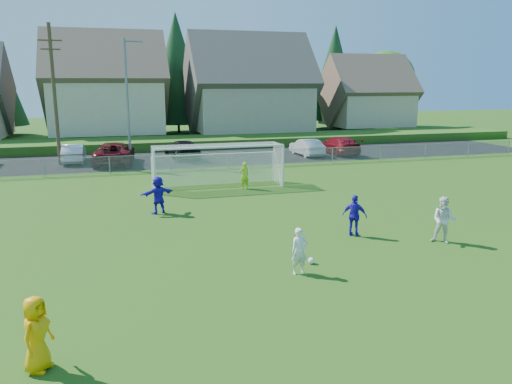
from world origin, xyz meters
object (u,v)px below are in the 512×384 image
player_white_b (444,220)px  car_c (114,153)px  referee (37,334)px  player_blue_a (355,216)px  car_f (307,147)px  car_d (183,150)px  soccer_goal (217,159)px  car_g (338,145)px  player_blue_b (158,195)px  soccer_ball (311,261)px  goalkeeper (244,175)px  car_b (74,153)px  player_white_a (299,251)px

player_white_b → car_c: 25.50m
referee → player_blue_a: referee is taller
car_c → car_f: (15.30, 0.13, -0.13)m
car_d → player_white_b: bearing=98.1°
player_blue_a → car_c: player_blue_a is taller
player_white_b → car_f: player_white_b is taller
referee → car_d: referee is taller
player_blue_a → soccer_goal: 11.28m
car_f → car_g: bearing=177.1°
player_blue_a → player_blue_b: 9.08m
player_white_b → car_f: (3.61, 22.80, -0.21)m
referee → player_blue_b: 12.88m
player_blue_b → car_f: player_blue_b is taller
referee → car_c: bearing=23.7°
car_f → soccer_ball: bearing=65.3°
car_c → soccer_goal: 11.64m
car_g → goalkeeper: bearing=43.2°
referee → goalkeeper: (8.87, 16.50, -0.06)m
player_blue_b → car_b: (-4.72, 16.79, -0.16)m
player_white_b → soccer_goal: 13.92m
soccer_goal → player_white_b: bearing=-64.2°
player_white_a → car_g: 27.38m
referee → soccer_goal: (7.50, 17.46, 0.80)m
player_white_b → car_b: player_white_b is taller
referee → car_g: (20.02, 27.77, -0.08)m
player_blue_b → referee: bearing=53.3°
car_c → soccer_goal: soccer_goal is taller
player_white_b → player_blue_b: 12.36m
player_white_a → player_white_b: 6.48m
car_d → goalkeeper: bearing=91.2°
player_blue_b → car_c: 15.37m
goalkeeper → car_b: bearing=-63.2°
player_white_a → soccer_goal: 13.94m
goalkeeper → car_g: size_ratio=0.30×
player_white_a → soccer_ball: bearing=42.2°
car_b → player_blue_a: bearing=117.7°
soccer_goal → goalkeeper: bearing=-35.2°
player_blue_b → car_f: bearing=-151.5°
player_blue_a → car_f: (6.42, 21.06, -0.14)m
car_b → car_g: 21.13m
referee → car_g: 34.23m
player_white_b → car_f: size_ratio=0.43×
referee → car_f: (17.17, 27.75, -0.14)m
soccer_ball → car_g: size_ratio=0.04×
player_white_b → car_b: (-14.63, 24.19, -0.18)m
player_white_b → car_d: player_white_b is taller
goalkeeper → soccer_goal: (-1.37, 0.96, 0.86)m
soccer_ball → goalkeeper: (0.93, 12.24, 0.66)m
referee → car_c: 27.68m
car_d → soccer_goal: 11.51m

